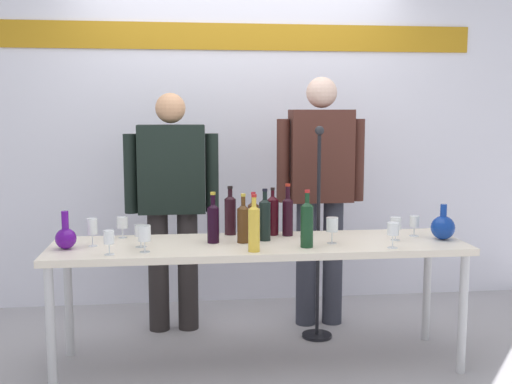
{
  "coord_description": "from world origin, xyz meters",
  "views": [
    {
      "loc": [
        -0.44,
        -3.56,
        1.51
      ],
      "look_at": [
        0.0,
        0.15,
        1.02
      ],
      "focal_mm": 43.72,
      "sensor_mm": 36.0,
      "label": 1
    }
  ],
  "objects_px": {
    "wine_bottle_3": "(253,218)",
    "wine_glass_right_3": "(414,222)",
    "presenter_left": "(172,196)",
    "wine_glass_left_0": "(122,223)",
    "wine_glass_left_4": "(109,238)",
    "decanter_blue_right": "(443,227)",
    "wine_bottle_7": "(307,223)",
    "wine_glass_right_0": "(396,224)",
    "wine_bottle_6": "(254,226)",
    "wine_glass_left_2": "(144,234)",
    "display_table": "(259,252)",
    "wine_glass_left_3": "(141,231)",
    "wine_bottle_0": "(213,221)",
    "wine_bottle_8": "(288,214)",
    "wine_glass_left_1": "(92,227)",
    "wine_glass_right_1": "(332,225)",
    "presenter_right": "(320,184)",
    "wine_bottle_5": "(243,222)",
    "microphone_stand": "(318,269)",
    "wine_glass_right_2": "(393,230)",
    "decanter_blue_left": "(66,237)",
    "wine_bottle_4": "(273,214)",
    "wine_bottle_2": "(230,213)",
    "wine_bottle_1": "(265,218)"
  },
  "relations": [
    {
      "from": "wine_bottle_0",
      "to": "wine_glass_right_0",
      "type": "relative_size",
      "value": 2.15
    },
    {
      "from": "wine_glass_left_4",
      "to": "decanter_blue_right",
      "type": "bearing_deg",
      "value": 5.13
    },
    {
      "from": "decanter_blue_left",
      "to": "wine_glass_left_1",
      "type": "distance_m",
      "value": 0.15
    },
    {
      "from": "wine_bottle_3",
      "to": "wine_glass_right_3",
      "type": "height_order",
      "value": "wine_bottle_3"
    },
    {
      "from": "wine_bottle_7",
      "to": "wine_glass_left_2",
      "type": "xyz_separation_m",
      "value": [
        -0.91,
        -0.02,
        -0.04
      ]
    },
    {
      "from": "wine_bottle_6",
      "to": "microphone_stand",
      "type": "height_order",
      "value": "microphone_stand"
    },
    {
      "from": "wine_bottle_3",
      "to": "wine_glass_right_1",
      "type": "distance_m",
      "value": 0.49
    },
    {
      "from": "decanter_blue_left",
      "to": "microphone_stand",
      "type": "distance_m",
      "value": 1.64
    },
    {
      "from": "wine_bottle_3",
      "to": "wine_bottle_2",
      "type": "bearing_deg",
      "value": 139.53
    },
    {
      "from": "wine_bottle_7",
      "to": "wine_glass_left_4",
      "type": "distance_m",
      "value": 1.1
    },
    {
      "from": "wine_glass_right_2",
      "to": "wine_bottle_8",
      "type": "bearing_deg",
      "value": 141.61
    },
    {
      "from": "wine_bottle_8",
      "to": "wine_glass_left_2",
      "type": "relative_size",
      "value": 2.17
    },
    {
      "from": "wine_bottle_0",
      "to": "wine_glass_right_1",
      "type": "height_order",
      "value": "wine_bottle_0"
    },
    {
      "from": "wine_bottle_7",
      "to": "wine_glass_right_3",
      "type": "bearing_deg",
      "value": 17.76
    },
    {
      "from": "wine_glass_left_3",
      "to": "wine_glass_right_1",
      "type": "bearing_deg",
      "value": -1.45
    },
    {
      "from": "wine_bottle_0",
      "to": "decanter_blue_left",
      "type": "bearing_deg",
      "value": -175.29
    },
    {
      "from": "wine_glass_left_3",
      "to": "wine_glass_right_0",
      "type": "xyz_separation_m",
      "value": [
        1.5,
        0.01,
        0.01
      ]
    },
    {
      "from": "wine_bottle_2",
      "to": "wine_bottle_7",
      "type": "bearing_deg",
      "value": -45.92
    },
    {
      "from": "presenter_left",
      "to": "wine_glass_left_0",
      "type": "relative_size",
      "value": 12.69
    },
    {
      "from": "wine_bottle_0",
      "to": "wine_glass_right_1",
      "type": "distance_m",
      "value": 0.7
    },
    {
      "from": "wine_bottle_7",
      "to": "wine_glass_left_0",
      "type": "height_order",
      "value": "wine_bottle_7"
    },
    {
      "from": "decanter_blue_left",
      "to": "wine_bottle_2",
      "type": "distance_m",
      "value": 1.0
    },
    {
      "from": "presenter_left",
      "to": "wine_glass_left_4",
      "type": "height_order",
      "value": "presenter_left"
    },
    {
      "from": "wine_glass_left_2",
      "to": "wine_glass_right_3",
      "type": "relative_size",
      "value": 1.18
    },
    {
      "from": "wine_bottle_4",
      "to": "decanter_blue_left",
      "type": "bearing_deg",
      "value": -167.8
    },
    {
      "from": "wine_bottle_7",
      "to": "wine_bottle_5",
      "type": "bearing_deg",
      "value": 154.26
    },
    {
      "from": "wine_glass_left_4",
      "to": "wine_bottle_8",
      "type": "bearing_deg",
      "value": 21.07
    },
    {
      "from": "presenter_right",
      "to": "wine_glass_left_1",
      "type": "bearing_deg",
      "value": -155.91
    },
    {
      "from": "wine_glass_right_0",
      "to": "wine_bottle_6",
      "type": "bearing_deg",
      "value": -167.37
    },
    {
      "from": "wine_bottle_3",
      "to": "wine_bottle_0",
      "type": "bearing_deg",
      "value": -154.07
    },
    {
      "from": "presenter_left",
      "to": "presenter_right",
      "type": "height_order",
      "value": "presenter_right"
    },
    {
      "from": "wine_bottle_2",
      "to": "wine_bottle_8",
      "type": "relative_size",
      "value": 0.94
    },
    {
      "from": "display_table",
      "to": "wine_glass_left_3",
      "type": "distance_m",
      "value": 0.7
    },
    {
      "from": "wine_glass_right_0",
      "to": "wine_glass_left_2",
      "type": "bearing_deg",
      "value": -174.37
    },
    {
      "from": "presenter_left",
      "to": "wine_glass_right_2",
      "type": "xyz_separation_m",
      "value": [
        1.25,
        -0.9,
        -0.09
      ]
    },
    {
      "from": "presenter_right",
      "to": "wine_glass_left_2",
      "type": "distance_m",
      "value": 1.45
    },
    {
      "from": "wine_glass_left_2",
      "to": "wine_glass_left_4",
      "type": "distance_m",
      "value": 0.19
    },
    {
      "from": "wine_bottle_1",
      "to": "wine_bottle_2",
      "type": "relative_size",
      "value": 1.02
    },
    {
      "from": "decanter_blue_right",
      "to": "wine_glass_right_2",
      "type": "bearing_deg",
      "value": -152.86
    },
    {
      "from": "wine_bottle_5",
      "to": "microphone_stand",
      "type": "bearing_deg",
      "value": 35.67
    },
    {
      "from": "wine_glass_left_3",
      "to": "wine_glass_left_1",
      "type": "bearing_deg",
      "value": 168.39
    },
    {
      "from": "decanter_blue_left",
      "to": "presenter_right",
      "type": "distance_m",
      "value": 1.77
    },
    {
      "from": "wine_bottle_6",
      "to": "wine_glass_left_1",
      "type": "height_order",
      "value": "wine_bottle_6"
    },
    {
      "from": "wine_glass_right_1",
      "to": "wine_glass_left_4",
      "type": "bearing_deg",
      "value": -173.57
    },
    {
      "from": "wine_glass_left_3",
      "to": "wine_bottle_6",
      "type": "bearing_deg",
      "value": -16.22
    },
    {
      "from": "decanter_blue_left",
      "to": "presenter_right",
      "type": "xyz_separation_m",
      "value": [
        1.61,
        0.71,
        0.19
      ]
    },
    {
      "from": "wine_bottle_3",
      "to": "microphone_stand",
      "type": "xyz_separation_m",
      "value": [
        0.46,
        0.25,
        -0.4
      ]
    },
    {
      "from": "wine_bottle_1",
      "to": "microphone_stand",
      "type": "height_order",
      "value": "microphone_stand"
    },
    {
      "from": "wine_bottle_3",
      "to": "wine_glass_left_4",
      "type": "xyz_separation_m",
      "value": [
        -0.82,
        -0.36,
        -0.03
      ]
    },
    {
      "from": "wine_bottle_0",
      "to": "wine_bottle_8",
      "type": "relative_size",
      "value": 0.93
    }
  ]
}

